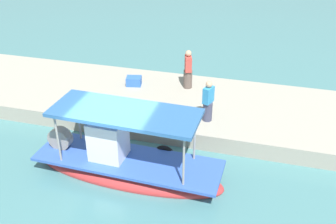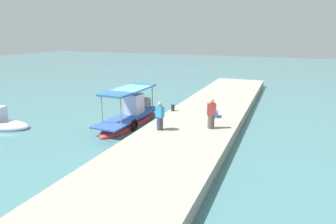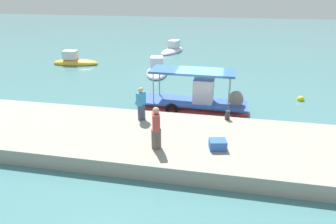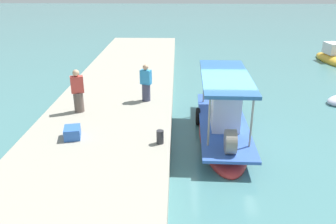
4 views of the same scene
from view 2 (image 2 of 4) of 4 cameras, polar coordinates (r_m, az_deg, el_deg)
ground_plane at (r=20.45m, az=-7.10°, el=-1.99°), size 120.00×120.00×0.00m
dock_quay at (r=18.61m, az=5.55°, el=-2.65°), size 36.00×5.15×0.65m
main_fishing_boat at (r=20.03m, az=-7.28°, el=-1.10°), size 6.53×1.99×2.78m
fisherman_near_bollard at (r=16.96m, az=8.40°, el=-0.57°), size 0.49×0.56×1.75m
fisherman_by_crate at (r=16.53m, az=-1.59°, el=-1.02°), size 0.47×0.52×1.63m
mooring_bollard at (r=20.63m, az=0.95°, el=0.83°), size 0.24×0.24×0.46m
cargo_crate at (r=19.47m, az=8.91°, el=-0.35°), size 0.76×0.66×0.38m
marker_buoy at (r=27.06m, az=-6.35°, el=2.51°), size 0.43×0.43×0.43m
moored_boat_far at (r=22.04m, az=-29.82°, el=-1.97°), size 2.41×4.18×1.62m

